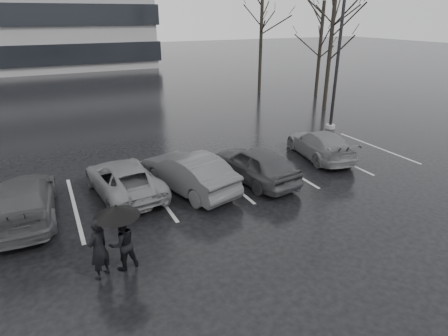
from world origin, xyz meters
TOP-DOWN VIEW (x-y plane):
  - ground at (0.00, 0.00)m, footprint 160.00×160.00m
  - car_main at (1.60, 1.74)m, footprint 2.18×4.23m
  - car_west_a at (-1.01, 2.07)m, footprint 2.58×4.53m
  - car_west_b at (-3.23, 2.74)m, footprint 2.42×4.49m
  - car_west_c at (-6.44, 2.40)m, footprint 2.03×4.62m
  - car_east at (5.57, 2.71)m, footprint 2.42×4.40m
  - pedestrian_left at (-4.76, -1.63)m, footprint 0.70×0.66m
  - pedestrian_right at (-4.17, -1.53)m, footprint 0.81×0.69m
  - umbrella at (-4.23, -1.60)m, footprint 1.10×1.10m
  - lamp_post at (9.18, 6.11)m, footprint 0.53×0.53m
  - stall_stripes at (-0.80, 2.50)m, footprint 19.72×5.00m
  - tree_east at (12.00, 10.00)m, footprint 0.26×0.26m
  - tree_ne at (14.50, 14.00)m, footprint 0.26×0.26m
  - tree_north at (11.00, 17.00)m, footprint 0.26×0.26m

SIDE VIEW (x-z plane):
  - ground at x=0.00m, z-range 0.00..0.00m
  - stall_stripes at x=-0.80m, z-range 0.00..0.00m
  - car_west_b at x=-3.23m, z-range 0.00..1.20m
  - car_east at x=5.57m, z-range 0.00..1.21m
  - car_west_c at x=-6.44m, z-range 0.00..1.32m
  - car_main at x=1.60m, z-range 0.00..1.38m
  - car_west_a at x=-1.01m, z-range 0.00..1.41m
  - pedestrian_right at x=-4.17m, z-range 0.00..1.46m
  - pedestrian_left at x=-4.76m, z-range 0.00..1.61m
  - umbrella at x=-4.23m, z-range 0.77..2.63m
  - tree_ne at x=14.50m, z-range 0.00..7.00m
  - tree_east at x=12.00m, z-range 0.00..8.00m
  - tree_north at x=11.00m, z-range 0.00..8.50m
  - lamp_post at x=9.18m, z-range -0.41..9.28m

